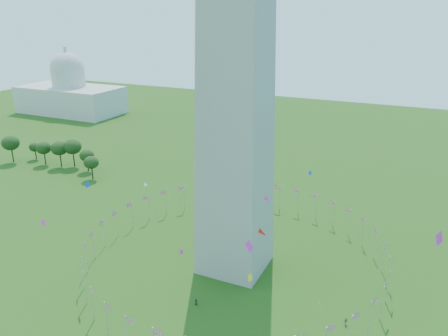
{
  "coord_description": "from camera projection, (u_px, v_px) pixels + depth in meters",
  "views": [
    {
      "loc": [
        41.6,
        -46.78,
        66.83
      ],
      "look_at": [
        3.7,
        35.0,
        34.27
      ],
      "focal_mm": 35.0,
      "sensor_mm": 36.0,
      "label": 1
    }
  ],
  "objects": [
    {
      "name": "flag_ring",
      "position": [
        235.0,
        251.0,
        120.21
      ],
      "size": [
        80.24,
        80.24,
        9.0
      ],
      "color": "silver",
      "rests_on": "ground"
    },
    {
      "name": "kites_aloft",
      "position": [
        227.0,
        250.0,
        88.14
      ],
      "size": [
        115.41,
        62.44,
        37.65
      ],
      "color": "red",
      "rests_on": "ground"
    },
    {
      "name": "tree_line_west",
      "position": [
        54.0,
        155.0,
        196.8
      ],
      "size": [
        55.49,
        15.91,
        12.52
      ],
      "color": "#274A18",
      "rests_on": "ground"
    },
    {
      "name": "capitol_building",
      "position": [
        69.0,
        79.0,
        296.05
      ],
      "size": [
        70.0,
        35.0,
        46.0
      ],
      "primitive_type": null,
      "color": "beige",
      "rests_on": "ground"
    }
  ]
}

